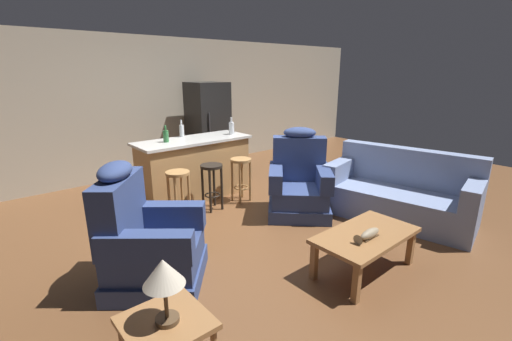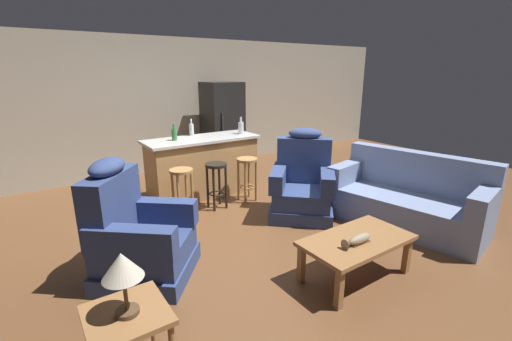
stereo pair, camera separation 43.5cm
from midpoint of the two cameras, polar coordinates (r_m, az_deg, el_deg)
name	(u,v)px [view 2 (the right image)]	position (r m, az deg, el deg)	size (l,w,h in m)	color
ground_plane	(249,223)	(4.66, 1.45, -8.75)	(12.00, 12.00, 0.00)	brown
back_wall	(161,106)	(7.02, -13.81, 10.36)	(12.00, 0.05, 2.60)	#A89E89
coffee_table	(357,244)	(3.57, 19.89, -11.48)	(1.10, 0.60, 0.42)	olive
fish_figurine	(357,240)	(3.42, 20.12, -10.93)	(0.34, 0.10, 0.10)	#4C3823
couch	(407,200)	(5.01, 26.23, -4.45)	(1.20, 2.03, 0.94)	#707FA3
recliner_near_lamp	(137,237)	(3.50, -15.80, -10.65)	(1.18, 1.18, 1.20)	navy
recliner_near_island	(302,185)	(4.88, 10.29, -2.47)	(1.19, 1.19, 1.20)	navy
end_table	(128,326)	(2.37, -15.28, -23.91)	(0.48, 0.48, 0.56)	olive
table_lamp	(122,269)	(2.13, -15.84, -15.63)	(0.24, 0.24, 0.41)	#4C3823
kitchen_island	(203,166)	(5.57, -6.66, 0.65)	(1.80, 0.70, 0.95)	#AD7F4C
bar_stool_left	(182,184)	(4.77, -9.72, -2.25)	(0.32, 0.32, 0.68)	#A87A47
bar_stool_middle	(216,177)	(5.00, -4.16, -1.17)	(0.32, 0.32, 0.68)	black
bar_stool_right	(247,171)	(5.28, 0.85, -0.19)	(0.32, 0.32, 0.68)	#A87A47
refrigerator	(223,126)	(7.01, -3.80, 7.32)	(0.70, 0.69, 1.76)	black
bottle_tall_green	(191,129)	(5.66, -8.55, 6.79)	(0.07, 0.07, 0.27)	silver
bottle_short_amber	(241,127)	(5.75, -0.35, 7.17)	(0.09, 0.09, 0.28)	silver
bottle_wine_dark	(174,134)	(5.31, -11.21, 5.94)	(0.08, 0.08, 0.25)	#2D6B38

